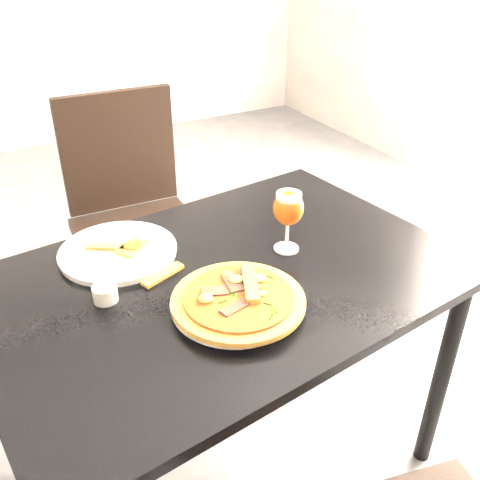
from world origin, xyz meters
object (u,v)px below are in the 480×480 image
pizza (238,299)px  beer_glass (288,209)px  dining_table (226,302)px  chair_far (135,216)px

pizza → beer_glass: beer_glass is taller
pizza → beer_glass: bearing=34.7°
dining_table → chair_far: (0.01, 0.78, -0.11)m
chair_far → beer_glass: bearing=-73.5°
dining_table → chair_far: size_ratio=1.30×
beer_glass → pizza: bearing=-145.3°
chair_far → pizza: chair_far is taller
dining_table → chair_far: chair_far is taller
dining_table → pizza: pizza is taller
chair_far → dining_table: bearing=-88.4°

